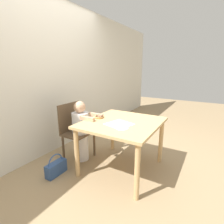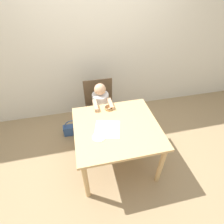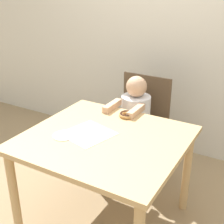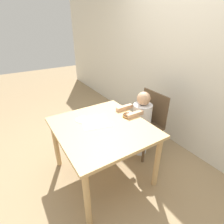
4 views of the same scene
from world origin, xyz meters
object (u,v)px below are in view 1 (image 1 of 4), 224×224
object	(u,v)px
child_figure	(81,131)
handbag	(56,168)
donut	(99,117)
chair	(75,130)

from	to	relation	value
child_figure	handbag	world-z (taller)	child_figure
donut	handbag	distance (m)	0.90
chair	handbag	size ratio (longest dim) A/B	2.94
chair	handbag	bearing A→B (deg)	-171.28
child_figure	donut	distance (m)	0.40
chair	child_figure	size ratio (longest dim) A/B	0.95
chair	child_figure	bearing A→B (deg)	-90.00
child_figure	handbag	size ratio (longest dim) A/B	3.11
chair	donut	size ratio (longest dim) A/B	7.25
handbag	donut	bearing A→B (deg)	-30.29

